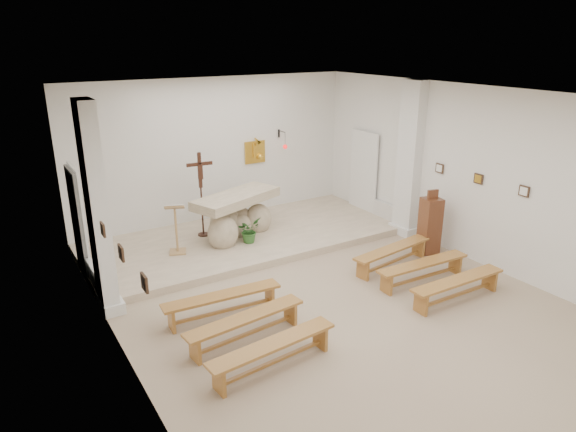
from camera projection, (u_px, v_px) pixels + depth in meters
ground at (341, 307)px, 8.75m from camera, size 7.00×10.00×0.00m
wall_left at (123, 256)px, 6.44m from camera, size 0.02×10.00×3.50m
wall_right at (488, 179)px, 9.90m from camera, size 0.02×10.00×3.50m
wall_back at (215, 153)px, 12.17m from camera, size 7.00×0.02×3.50m
ceiling at (349, 99)px, 7.59m from camera, size 7.00×10.00×0.02m
sanctuary_platform at (246, 238)px, 11.53m from camera, size 6.98×3.00×0.15m
pilaster_left at (97, 211)px, 8.10m from camera, size 0.26×0.55×3.50m
pilaster_right at (409, 160)px, 11.45m from camera, size 0.26×0.55×3.50m
gold_wall_relief at (255, 152)px, 12.70m from camera, size 0.55×0.04×0.55m
sanctuary_lamp at (284, 145)px, 12.80m from camera, size 0.11×0.36×0.44m
station_frame_left_front at (144, 283)px, 5.81m from camera, size 0.03×0.20×0.20m
station_frame_left_mid at (121, 253)px, 6.62m from camera, size 0.03×0.20×0.20m
station_frame_left_rear at (103, 229)px, 7.42m from camera, size 0.03×0.20×0.20m
station_frame_right_front at (524, 191)px, 9.26m from camera, size 0.03×0.20×0.20m
station_frame_right_mid at (478, 179)px, 10.06m from camera, size 0.03×0.20×0.20m
station_frame_right_rear at (440, 168)px, 10.87m from camera, size 0.03×0.20×0.20m
radiator_left at (95, 280)px, 9.12m from camera, size 0.10×0.85×0.52m
radiator_right at (386, 214)px, 12.53m from camera, size 0.10×0.85×0.52m
altar at (236, 219)px, 11.32m from camera, size 2.21×1.47×1.06m
lectern at (176, 228)px, 10.38m from camera, size 0.47×0.43×1.09m
crucifix_stand at (201, 188)px, 11.14m from camera, size 0.57×0.25×1.88m
potted_plant at (249, 230)px, 11.03m from camera, size 0.62×0.59×0.54m
donation_pedestal at (430, 225)px, 10.77m from camera, size 0.44×0.44×1.39m
bench_left_front at (222, 300)px, 8.33m from camera, size 1.99×0.45×0.42m
bench_right_front at (392, 252)px, 10.17m from camera, size 2.00×0.58×0.42m
bench_left_second at (246, 323)px, 7.68m from camera, size 1.99×0.51×0.42m
bench_right_second at (423, 267)px, 9.51m from camera, size 1.98×0.40×0.42m
bench_left_third at (273, 349)px, 7.02m from camera, size 1.99×0.49×0.42m
bench_right_third at (458, 284)px, 8.85m from camera, size 1.98×0.35×0.42m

